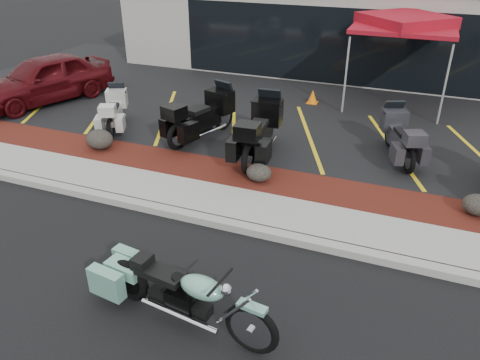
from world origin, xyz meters
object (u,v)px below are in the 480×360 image
at_px(hero_cruiser, 252,322).
at_px(parked_car, 44,79).
at_px(touring_white, 118,101).
at_px(traffic_cone, 313,97).
at_px(popup_canopy, 405,23).

relative_size(hero_cruiser, parked_car, 0.70).
bearing_deg(hero_cruiser, touring_white, 142.75).
distance_m(touring_white, traffic_cone, 6.06).
distance_m(traffic_cone, popup_canopy, 3.43).
bearing_deg(popup_canopy, hero_cruiser, -84.15).
bearing_deg(touring_white, hero_cruiser, -160.05).
xyz_separation_m(touring_white, popup_canopy, (7.32, 4.43, 1.91)).
relative_size(traffic_cone, popup_canopy, 0.12).
height_order(touring_white, traffic_cone, touring_white).
distance_m(hero_cruiser, popup_canopy, 11.16).
bearing_deg(touring_white, parked_car, 54.16).
bearing_deg(parked_car, hero_cruiser, -15.09).
bearing_deg(traffic_cone, parked_car, -160.01).
relative_size(touring_white, parked_car, 0.45).
bearing_deg(traffic_cone, popup_canopy, 19.97).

